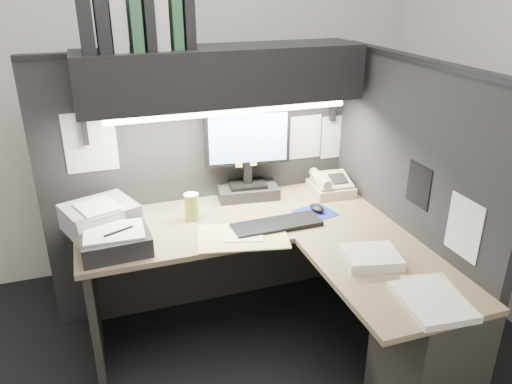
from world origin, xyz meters
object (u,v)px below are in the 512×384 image
at_px(monitor, 248,163).
at_px(printer, 100,217).
at_px(coffee_cup, 192,207).
at_px(overhead_shelf, 223,75).
at_px(keyboard, 277,225).
at_px(notebook_stack, 115,242).
at_px(telephone, 331,186).
at_px(desk, 324,305).

height_order(monitor, printer, monitor).
height_order(coffee_cup, printer, coffee_cup).
bearing_deg(overhead_shelf, coffee_cup, -150.72).
xyz_separation_m(keyboard, notebook_stack, (-0.85, 0.02, 0.04)).
bearing_deg(telephone, notebook_stack, -163.67).
xyz_separation_m(keyboard, coffee_cup, (-0.42, 0.24, 0.06)).
relative_size(overhead_shelf, printer, 4.39).
distance_m(desk, coffee_cup, 0.89).
height_order(monitor, notebook_stack, monitor).
distance_m(desk, telephone, 0.86).
bearing_deg(coffee_cup, notebook_stack, -152.76).
height_order(keyboard, coffee_cup, coffee_cup).
height_order(overhead_shelf, monitor, overhead_shelf).
bearing_deg(keyboard, notebook_stack, 177.30).
bearing_deg(notebook_stack, printer, 101.61).
bearing_deg(coffee_cup, keyboard, -30.05).
bearing_deg(notebook_stack, overhead_shelf, 27.96).
relative_size(desk, coffee_cup, 11.79).
relative_size(coffee_cup, printer, 0.41).
xyz_separation_m(coffee_cup, printer, (-0.49, 0.04, -0.00)).
distance_m(monitor, keyboard, 0.49).
bearing_deg(telephone, coffee_cup, -171.39).
xyz_separation_m(overhead_shelf, keyboard, (0.18, -0.37, -0.76)).
bearing_deg(overhead_shelf, keyboard, -64.01).
bearing_deg(telephone, keyboard, -143.16).
relative_size(telephone, coffee_cup, 1.76).
bearing_deg(keyboard, telephone, 31.73).
bearing_deg(notebook_stack, coffee_cup, 27.24).
bearing_deg(coffee_cup, printer, 174.84).
height_order(overhead_shelf, telephone, overhead_shelf).
xyz_separation_m(desk, telephone, (0.37, 0.70, 0.34)).
height_order(telephone, coffee_cup, coffee_cup).
distance_m(monitor, notebook_stack, 0.95).
distance_m(monitor, coffee_cup, 0.47).
distance_m(desk, keyboard, 0.50).
xyz_separation_m(overhead_shelf, coffee_cup, (-0.24, -0.13, -0.70)).
bearing_deg(monitor, coffee_cup, -146.41).
height_order(overhead_shelf, coffee_cup, overhead_shelf).
xyz_separation_m(telephone, notebook_stack, (-1.34, -0.30, 0.00)).
bearing_deg(notebook_stack, monitor, 26.97).
xyz_separation_m(coffee_cup, notebook_stack, (-0.44, -0.22, -0.02)).
relative_size(coffee_cup, notebook_stack, 0.43).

